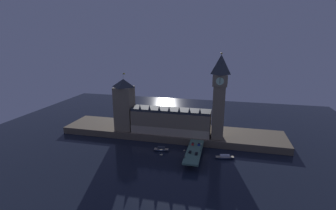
# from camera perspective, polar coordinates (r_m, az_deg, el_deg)

# --- Properties ---
(ground_plane) EXTENTS (400.00, 400.00, 0.00)m
(ground_plane) POSITION_cam_1_polar(r_m,az_deg,el_deg) (215.56, -1.59, -10.90)
(ground_plane) COLOR black
(embankment) EXTENTS (220.00, 42.00, 6.59)m
(embankment) POSITION_cam_1_polar(r_m,az_deg,el_deg) (248.95, 0.74, -6.40)
(embankment) COLOR brown
(embankment) RESTS_ON ground_plane
(parliament_hall) EXTENTS (75.55, 17.96, 28.97)m
(parliament_hall) POSITION_cam_1_polar(r_m,az_deg,el_deg) (234.41, 0.66, -3.79)
(parliament_hall) COLOR #7F7056
(parliament_hall) RESTS_ON embankment
(clock_tower) EXTENTS (12.89, 13.00, 77.39)m
(clock_tower) POSITION_cam_1_polar(r_m,az_deg,el_deg) (218.95, 11.95, 2.38)
(clock_tower) COLOR #7F7056
(clock_tower) RESTS_ON embankment
(victoria_tower) EXTENTS (17.15, 17.15, 57.12)m
(victoria_tower) POSITION_cam_1_polar(r_m,az_deg,el_deg) (245.51, -10.19, 0.16)
(victoria_tower) COLOR #7F7056
(victoria_tower) RESTS_ON embankment
(bridge) EXTENTS (12.00, 46.00, 6.63)m
(bridge) POSITION_cam_1_polar(r_m,az_deg,el_deg) (204.11, 6.11, -11.11)
(bridge) COLOR #4C7560
(bridge) RESTS_ON ground_plane
(car_northbound_lead) EXTENTS (1.95, 4.47, 1.59)m
(car_northbound_lead) POSITION_cam_1_polar(r_m,az_deg,el_deg) (213.74, 5.84, -9.03)
(car_northbound_lead) COLOR red
(car_northbound_lead) RESTS_ON bridge
(car_northbound_trail) EXTENTS (2.09, 3.93, 1.44)m
(car_northbound_trail) POSITION_cam_1_polar(r_m,az_deg,el_deg) (199.32, 5.20, -10.89)
(car_northbound_trail) COLOR black
(car_northbound_trail) RESTS_ON bridge
(car_southbound_lead) EXTENTS (2.11, 4.59, 1.40)m
(car_southbound_lead) POSITION_cam_1_polar(r_m,az_deg,el_deg) (197.26, 6.67, -11.23)
(car_southbound_lead) COLOR black
(car_southbound_lead) RESTS_ON bridge
(car_southbound_trail) EXTENTS (2.11, 4.12, 1.52)m
(car_southbound_trail) POSITION_cam_1_polar(r_m,az_deg,el_deg) (213.33, 7.27, -9.14)
(car_southbound_trail) COLOR navy
(car_southbound_trail) RESTS_ON bridge
(pedestrian_near_rail) EXTENTS (0.38, 0.38, 1.87)m
(pedestrian_near_rail) POSITION_cam_1_polar(r_m,az_deg,el_deg) (190.71, 3.95, -12.01)
(pedestrian_near_rail) COLOR black
(pedestrian_near_rail) RESTS_ON bridge
(pedestrian_mid_walk) EXTENTS (0.38, 0.38, 1.58)m
(pedestrian_mid_walk) POSITION_cam_1_polar(r_m,az_deg,el_deg) (203.39, 7.67, -10.37)
(pedestrian_mid_walk) COLOR black
(pedestrian_mid_walk) RESTS_ON bridge
(pedestrian_far_rail) EXTENTS (0.38, 0.38, 1.61)m
(pedestrian_far_rail) POSITION_cam_1_polar(r_m,az_deg,el_deg) (212.29, 5.05, -9.15)
(pedestrian_far_rail) COLOR black
(pedestrian_far_rail) RESTS_ON bridge
(street_lamp_near) EXTENTS (1.34, 0.60, 6.96)m
(street_lamp_near) POSITION_cam_1_polar(r_m,az_deg,el_deg) (188.92, 3.83, -11.15)
(street_lamp_near) COLOR #2D3333
(street_lamp_near) RESTS_ON bridge
(street_lamp_mid) EXTENTS (1.34, 0.60, 6.83)m
(street_lamp_mid) POSITION_cam_1_polar(r_m,az_deg,el_deg) (200.89, 7.79, -9.62)
(street_lamp_mid) COLOR #2D3333
(street_lamp_mid) RESTS_ON bridge
(boat_upstream) EXTENTS (14.43, 6.10, 4.05)m
(boat_upstream) POSITION_cam_1_polar(r_m,az_deg,el_deg) (216.27, -1.59, -10.38)
(boat_upstream) COLOR #1E2842
(boat_upstream) RESTS_ON ground_plane
(boat_downstream) EXTENTS (17.15, 7.53, 3.42)m
(boat_downstream) POSITION_cam_1_polar(r_m,az_deg,el_deg) (208.96, 13.16, -11.82)
(boat_downstream) COLOR #1E2842
(boat_downstream) RESTS_ON ground_plane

